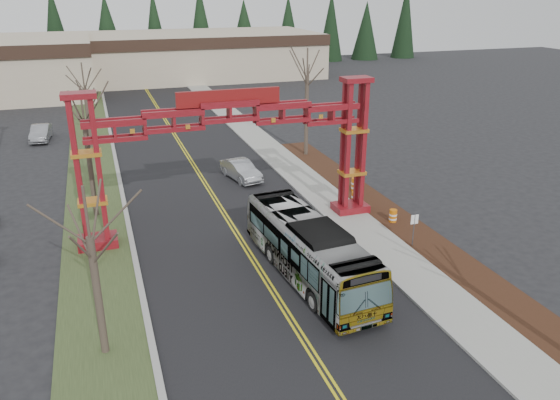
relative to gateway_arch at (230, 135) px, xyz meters
name	(u,v)px	position (x,y,z in m)	size (l,w,h in m)	color
road	(210,191)	(0.00, 7.00, -5.97)	(12.00, 110.00, 0.02)	black
lane_line_left	(208,191)	(-0.12, 7.00, -5.96)	(0.12, 100.00, 0.01)	gold
lane_line_right	(211,190)	(0.12, 7.00, -5.96)	(0.12, 100.00, 0.01)	gold
curb_right	(289,181)	(6.15, 7.00, -5.91)	(0.30, 110.00, 0.15)	#9C9C97
sidewalk_right	(306,179)	(7.60, 7.00, -5.91)	(2.60, 110.00, 0.14)	gray
landscape_strip	(450,259)	(10.20, -8.00, -5.92)	(2.60, 50.00, 0.12)	#311D10
grass_median	(96,203)	(-8.00, 7.00, -5.94)	(4.00, 110.00, 0.08)	#314020
curb_left	(123,200)	(-6.15, 7.00, -5.91)	(0.30, 110.00, 0.15)	#9C9C97
gateway_arch	(230,135)	(0.00, 0.00, 0.00)	(18.20, 1.60, 8.90)	#620D0E
retail_building_east	(199,55)	(10.00, 61.95, -2.47)	(38.00, 20.30, 7.00)	tan
conifer_treeline	(131,32)	(0.25, 74.00, 0.50)	(116.10, 5.60, 13.00)	black
transit_bus	(309,249)	(2.20, -7.18, -4.41)	(2.64, 11.28, 3.14)	#ACAEB4
silver_sedan	(241,170)	(2.87, 8.81, -5.24)	(1.58, 4.52, 1.49)	#A5A8AD
parked_car_far_a	(41,133)	(-12.60, 26.22, -5.22)	(1.61, 4.62, 1.52)	gray
bare_tree_median_near	(90,238)	(-8.00, -10.35, -0.79)	(3.12, 3.12, 7.28)	#382D26
bare_tree_median_mid	(84,121)	(-8.00, 4.85, 0.30)	(3.22, 3.22, 8.46)	#382D26
bare_tree_median_far	(85,88)	(-8.00, 22.17, -0.52)	(3.42, 3.42, 7.75)	#382D26
bare_tree_right_far	(307,76)	(10.00, 13.24, 0.97)	(3.46, 3.46, 9.29)	#382D26
street_sign	(414,224)	(9.12, -5.89, -4.53)	(0.46, 0.06, 2.02)	#3F3F44
barrel_south	(393,217)	(9.77, -2.51, -5.52)	(0.50, 0.50, 0.92)	#D2670B
barrel_mid	(355,198)	(8.90, 1.12, -5.52)	(0.50, 0.50, 0.93)	#D2670B
barrel_north	(355,185)	(9.99, 3.31, -5.43)	(0.59, 0.59, 1.10)	#D2670B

